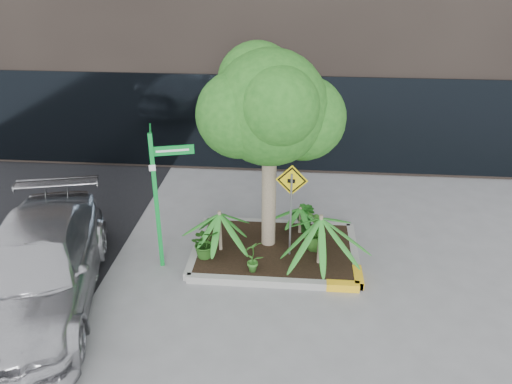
# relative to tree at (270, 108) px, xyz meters

# --- Properties ---
(ground) EXTENTS (80.00, 80.00, 0.00)m
(ground) POSITION_rel_tree_xyz_m (-0.05, -0.49, -3.02)
(ground) COLOR gray
(ground) RESTS_ON ground
(planter) EXTENTS (3.35, 2.36, 0.15)m
(planter) POSITION_rel_tree_xyz_m (0.19, -0.22, -2.92)
(planter) COLOR #9E9E99
(planter) RESTS_ON ground
(tree) EXTENTS (2.76, 2.45, 4.14)m
(tree) POSITION_rel_tree_xyz_m (0.00, 0.00, 0.00)
(tree) COLOR tan
(tree) RESTS_ON ground
(palm_front) EXTENTS (1.17, 1.17, 1.30)m
(palm_front) POSITION_rel_tree_xyz_m (1.02, -0.65, -1.90)
(palm_front) COLOR tan
(palm_front) RESTS_ON ground
(palm_left) EXTENTS (0.99, 0.99, 1.09)m
(palm_left) POSITION_rel_tree_xyz_m (-0.94, -0.36, -2.06)
(palm_left) COLOR tan
(palm_left) RESTS_ON ground
(palm_back) EXTENTS (0.71, 0.71, 0.78)m
(palm_back) POSITION_rel_tree_xyz_m (0.65, 0.46, -2.29)
(palm_back) COLOR tan
(palm_back) RESTS_ON ground
(parked_car) EXTENTS (3.07, 5.16, 1.40)m
(parked_car) POSITION_rel_tree_xyz_m (-3.85, -2.12, -2.32)
(parked_car) COLOR silver
(parked_car) RESTS_ON ground
(shrub_a) EXTENTS (0.74, 0.74, 0.64)m
(shrub_a) POSITION_rel_tree_xyz_m (-1.20, -0.64, -2.56)
(shrub_a) COLOR #245518
(shrub_a) RESTS_ON planter
(shrub_b) EXTENTS (0.60, 0.60, 0.81)m
(shrub_b) POSITION_rel_tree_xyz_m (0.95, -0.15, -2.47)
(shrub_b) COLOR #336F21
(shrub_b) RESTS_ON planter
(shrub_c) EXTENTS (0.49, 0.49, 0.67)m
(shrub_c) POSITION_rel_tree_xyz_m (-0.22, -1.04, -2.54)
(shrub_c) COLOR #327423
(shrub_c) RESTS_ON planter
(shrub_d) EXTENTS (0.58, 0.58, 0.74)m
(shrub_d) POSITION_rel_tree_xyz_m (0.77, 0.50, -2.50)
(shrub_d) COLOR #1E5919
(shrub_d) RESTS_ON planter
(street_sign_post) EXTENTS (0.95, 0.79, 2.74)m
(street_sign_post) POSITION_rel_tree_xyz_m (-2.01, -0.72, -1.33)
(street_sign_post) COLOR #0E9F36
(street_sign_post) RESTS_ON ground
(cattle_sign) EXTENTS (0.60, 0.15, 1.95)m
(cattle_sign) POSITION_rel_tree_xyz_m (0.45, -0.47, -1.55)
(cattle_sign) COLOR slate
(cattle_sign) RESTS_ON ground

